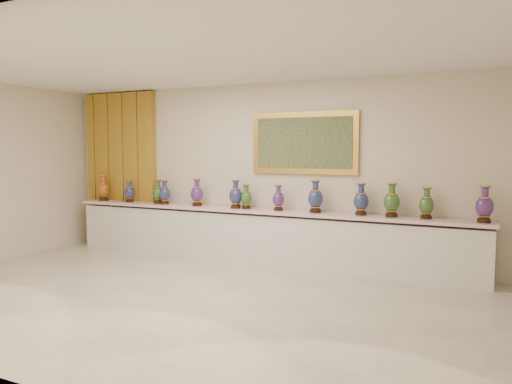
# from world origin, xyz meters

# --- Properties ---
(ground) EXTENTS (8.00, 8.00, 0.00)m
(ground) POSITION_xyz_m (0.00, 0.00, 0.00)
(ground) COLOR beige
(ground) RESTS_ON ground
(room) EXTENTS (8.00, 8.00, 8.00)m
(room) POSITION_xyz_m (-2.42, 2.44, 1.58)
(room) COLOR beige
(room) RESTS_ON ground
(counter) EXTENTS (7.28, 0.48, 0.90)m
(counter) POSITION_xyz_m (0.00, 2.27, 0.44)
(counter) COLOR white
(counter) RESTS_ON ground
(vase_0) EXTENTS (0.27, 0.27, 0.50)m
(vase_0) POSITION_xyz_m (-3.29, 2.22, 1.12)
(vase_0) COLOR black
(vase_0) RESTS_ON counter
(vase_1) EXTENTS (0.24, 0.24, 0.41)m
(vase_1) POSITION_xyz_m (-2.68, 2.25, 1.08)
(vase_1) COLOR black
(vase_1) RESTS_ON counter
(vase_2) EXTENTS (0.26, 0.26, 0.44)m
(vase_2) POSITION_xyz_m (-2.01, 2.25, 1.10)
(vase_2) COLOR black
(vase_2) RESTS_ON counter
(vase_3) EXTENTS (0.25, 0.25, 0.44)m
(vase_3) POSITION_xyz_m (-1.84, 2.21, 1.10)
(vase_3) COLOR black
(vase_3) RESTS_ON counter
(vase_4) EXTENTS (0.24, 0.24, 0.48)m
(vase_4) POSITION_xyz_m (-1.15, 2.23, 1.12)
(vase_4) COLOR black
(vase_4) RESTS_ON counter
(vase_5) EXTENTS (0.28, 0.28, 0.48)m
(vase_5) POSITION_xyz_m (-0.38, 2.22, 1.12)
(vase_5) COLOR black
(vase_5) RESTS_ON counter
(vase_6) EXTENTS (0.23, 0.23, 0.41)m
(vase_6) POSITION_xyz_m (-0.18, 2.24, 1.08)
(vase_6) COLOR black
(vase_6) RESTS_ON counter
(vase_7) EXTENTS (0.21, 0.21, 0.42)m
(vase_7) POSITION_xyz_m (0.39, 2.26, 1.09)
(vase_7) COLOR black
(vase_7) RESTS_ON counter
(vase_8) EXTENTS (0.31, 0.31, 0.51)m
(vase_8) POSITION_xyz_m (1.03, 2.25, 1.13)
(vase_8) COLOR black
(vase_8) RESTS_ON counter
(vase_9) EXTENTS (0.29, 0.29, 0.49)m
(vase_9) POSITION_xyz_m (1.75, 2.28, 1.12)
(vase_9) COLOR black
(vase_9) RESTS_ON counter
(vase_10) EXTENTS (0.30, 0.30, 0.50)m
(vase_10) POSITION_xyz_m (2.20, 2.26, 1.13)
(vase_10) COLOR black
(vase_10) RESTS_ON counter
(vase_11) EXTENTS (0.27, 0.27, 0.46)m
(vase_11) POSITION_xyz_m (2.69, 2.29, 1.10)
(vase_11) COLOR black
(vase_11) RESTS_ON counter
(vase_12) EXTENTS (0.31, 0.31, 0.51)m
(vase_12) POSITION_xyz_m (3.44, 2.23, 1.13)
(vase_12) COLOR black
(vase_12) RESTS_ON counter
(label_card) EXTENTS (0.10, 0.06, 0.00)m
(label_card) POSITION_xyz_m (-1.27, 2.13, 0.90)
(label_card) COLOR white
(label_card) RESTS_ON counter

